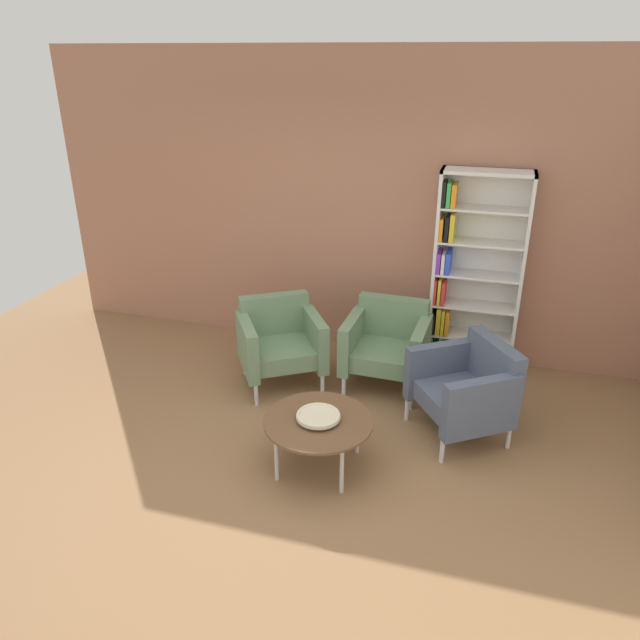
# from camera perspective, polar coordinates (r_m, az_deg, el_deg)

# --- Properties ---
(ground_plane) EXTENTS (8.32, 8.32, 0.00)m
(ground_plane) POSITION_cam_1_polar(r_m,az_deg,el_deg) (4.46, -4.36, -15.40)
(ground_plane) COLOR olive
(brick_back_panel) EXTENTS (6.40, 0.12, 2.90)m
(brick_back_panel) POSITION_cam_1_polar(r_m,az_deg,el_deg) (5.97, 3.60, 10.63)
(brick_back_panel) COLOR #A87056
(brick_back_panel) RESTS_ON ground_plane
(bookshelf_tall) EXTENTS (0.80, 0.30, 1.90)m
(bookshelf_tall) POSITION_cam_1_polar(r_m,az_deg,el_deg) (5.77, 13.85, 4.08)
(bookshelf_tall) COLOR silver
(bookshelf_tall) RESTS_ON ground_plane
(coffee_table_low) EXTENTS (0.80, 0.80, 0.40)m
(coffee_table_low) POSITION_cam_1_polar(r_m,az_deg,el_deg) (4.42, -0.16, -9.74)
(coffee_table_low) COLOR brown
(coffee_table_low) RESTS_ON ground_plane
(decorative_bowl) EXTENTS (0.32, 0.32, 0.05)m
(decorative_bowl) POSITION_cam_1_polar(r_m,az_deg,el_deg) (4.39, -0.16, -9.04)
(decorative_bowl) COLOR beige
(decorative_bowl) RESTS_ON coffee_table_low
(armchair_near_window) EXTENTS (0.74, 0.68, 0.78)m
(armchair_near_window) POSITION_cam_1_polar(r_m,az_deg,el_deg) (5.48, 6.36, -2.24)
(armchair_near_window) COLOR slate
(armchair_near_window) RESTS_ON ground_plane
(armchair_spare_guest) EXTENTS (0.94, 0.92, 0.78)m
(armchair_spare_guest) POSITION_cam_1_polar(r_m,az_deg,el_deg) (5.52, -3.81, -1.97)
(armchair_spare_guest) COLOR slate
(armchair_spare_guest) RESTS_ON ground_plane
(armchair_by_bookshelf) EXTENTS (0.93, 0.94, 0.78)m
(armchair_by_bookshelf) POSITION_cam_1_polar(r_m,az_deg,el_deg) (4.91, 13.71, -6.20)
(armchair_by_bookshelf) COLOR #4C566B
(armchair_by_bookshelf) RESTS_ON ground_plane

